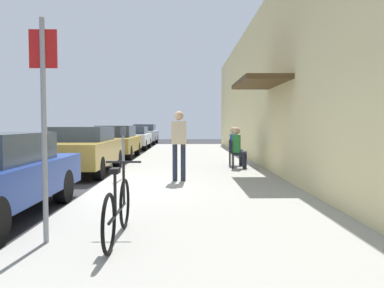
% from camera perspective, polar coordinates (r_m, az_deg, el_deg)
% --- Properties ---
extents(ground_plane, '(60.00, 60.00, 0.00)m').
position_cam_1_polar(ground_plane, '(9.09, -13.94, -6.66)').
color(ground_plane, '#2D2D30').
extents(sidewalk_slab, '(4.50, 32.00, 0.12)m').
position_cam_1_polar(sidewalk_slab, '(10.83, 0.23, -4.71)').
color(sidewalk_slab, '#9E9B93').
rests_on(sidewalk_slab, ground_plane).
extents(building_facade, '(1.40, 32.00, 5.40)m').
position_cam_1_polar(building_facade, '(11.10, 12.85, 9.05)').
color(building_facade, beige).
rests_on(building_facade, ground_plane).
extents(parked_car_1, '(1.80, 4.40, 1.43)m').
position_cam_1_polar(parked_car_1, '(12.15, -15.87, -0.74)').
color(parked_car_1, '#A58433').
rests_on(parked_car_1, ground_plane).
extents(parked_car_2, '(1.80, 4.40, 1.44)m').
position_cam_1_polar(parked_car_2, '(17.43, -11.26, 0.39)').
color(parked_car_2, '#A58433').
rests_on(parked_car_2, ground_plane).
extents(parked_car_3, '(1.80, 4.40, 1.38)m').
position_cam_1_polar(parked_car_3, '(23.21, -8.65, 0.99)').
color(parked_car_3, silver).
rests_on(parked_car_3, ground_plane).
extents(parked_car_4, '(1.80, 4.40, 1.50)m').
position_cam_1_polar(parked_car_4, '(29.30, -7.03, 1.50)').
color(parked_car_4, '#B7B7BC').
rests_on(parked_car_4, ground_plane).
extents(parking_meter, '(0.12, 0.10, 1.32)m').
position_cam_1_polar(parking_meter, '(9.85, -10.17, -0.69)').
color(parking_meter, slate).
rests_on(parking_meter, sidewalk_slab).
extents(street_sign, '(0.32, 0.06, 2.60)m').
position_cam_1_polar(street_sign, '(4.76, -21.13, 4.38)').
color(street_sign, gray).
rests_on(street_sign, sidewalk_slab).
extents(bicycle_0, '(0.46, 1.71, 0.90)m').
position_cam_1_polar(bicycle_0, '(4.74, -10.98, -9.58)').
color(bicycle_0, black).
rests_on(bicycle_0, sidewalk_slab).
extents(cafe_chair_0, '(0.53, 0.53, 0.87)m').
position_cam_1_polar(cafe_chair_0, '(12.14, 6.62, -1.23)').
color(cafe_chair_0, black).
rests_on(cafe_chair_0, sidewalk_slab).
extents(seated_patron_0, '(0.49, 0.44, 1.29)m').
position_cam_1_polar(seated_patron_0, '(12.12, 6.91, -0.32)').
color(seated_patron_0, '#232838').
rests_on(seated_patron_0, sidewalk_slab).
extents(cafe_chair_1, '(0.46, 0.46, 0.87)m').
position_cam_1_polar(cafe_chair_1, '(12.96, 6.13, -0.96)').
color(cafe_chair_1, black).
rests_on(cafe_chair_1, sidewalk_slab).
extents(seated_patron_1, '(0.44, 0.37, 1.29)m').
position_cam_1_polar(seated_patron_1, '(12.96, 6.40, -0.11)').
color(seated_patron_1, '#232838').
rests_on(seated_patron_1, sidewalk_slab).
extents(pedestrian_standing, '(0.36, 0.22, 1.70)m').
position_cam_1_polar(pedestrian_standing, '(9.32, -1.94, 0.59)').
color(pedestrian_standing, '#232838').
rests_on(pedestrian_standing, sidewalk_slab).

